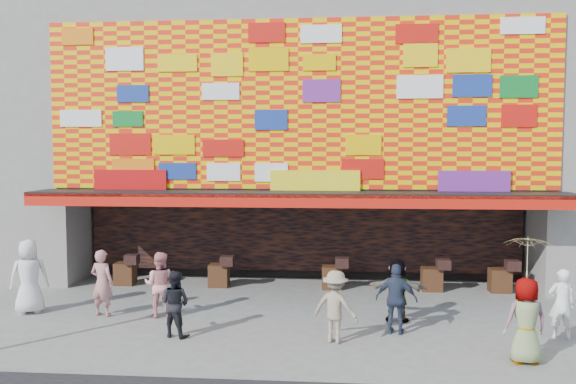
% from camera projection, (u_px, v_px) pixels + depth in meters
% --- Properties ---
extents(ground, '(90.00, 90.00, 0.00)m').
position_uv_depth(ground, '(287.00, 337.00, 12.67)').
color(ground, slate).
rests_on(ground, ground).
extents(shop_building, '(15.20, 9.40, 10.00)m').
position_uv_depth(shop_building, '(306.00, 123.00, 20.44)').
color(shop_building, gray).
rests_on(shop_building, ground).
extents(ped_a, '(1.12, 0.98, 1.93)m').
position_uv_depth(ped_a, '(29.00, 276.00, 14.50)').
color(ped_a, silver).
rests_on(ped_a, ground).
extents(ped_b, '(0.69, 0.53, 1.71)m').
position_uv_depth(ped_b, '(102.00, 283.00, 14.25)').
color(ped_b, tan).
rests_on(ped_b, ground).
extents(ped_c, '(0.87, 0.77, 1.51)m').
position_uv_depth(ped_c, '(175.00, 303.00, 12.67)').
color(ped_c, black).
rests_on(ped_c, ground).
extents(ped_d, '(1.17, 0.94, 1.58)m').
position_uv_depth(ped_d, '(335.00, 307.00, 12.27)').
color(ped_d, gray).
rests_on(ped_d, ground).
extents(ped_e, '(1.02, 0.61, 1.62)m').
position_uv_depth(ped_e, '(396.00, 299.00, 12.83)').
color(ped_e, '#2D364F').
rests_on(ped_e, ground).
extents(ped_f, '(1.51, 0.74, 1.56)m').
position_uv_depth(ped_f, '(397.00, 290.00, 13.80)').
color(ped_f, gray).
rests_on(ped_f, ground).
extents(ped_g, '(0.89, 0.64, 1.71)m').
position_uv_depth(ped_g, '(526.00, 321.00, 11.04)').
color(ped_g, gray).
rests_on(ped_g, ground).
extents(ped_h, '(0.61, 0.43, 1.57)m').
position_uv_depth(ped_h, '(562.00, 304.00, 12.53)').
color(ped_h, white).
rests_on(ped_h, ground).
extents(ped_i, '(0.81, 0.63, 1.65)m').
position_uv_depth(ped_i, '(160.00, 284.00, 14.19)').
color(ped_i, pink).
rests_on(ped_i, ground).
extents(parasol, '(0.92, 0.94, 1.77)m').
position_uv_depth(parasol, '(528.00, 257.00, 10.95)').
color(parasol, '#FCEE9F').
rests_on(parasol, ground).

